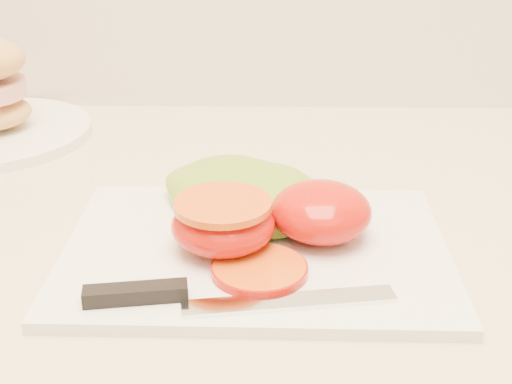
{
  "coord_description": "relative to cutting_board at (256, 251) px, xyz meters",
  "views": [
    {
      "loc": [
        -0.35,
        1.07,
        1.23
      ],
      "look_at": [
        -0.36,
        1.6,
        0.99
      ],
      "focal_mm": 50.0,
      "sensor_mm": 36.0,
      "label": 1
    }
  ],
  "objects": [
    {
      "name": "cutting_board",
      "position": [
        0.0,
        0.0,
        0.0
      ],
      "size": [
        0.32,
        0.23,
        0.01
      ],
      "primitive_type": "cube",
      "rotation": [
        0.0,
        0.0,
        -0.01
      ],
      "color": "white",
      "rests_on": "counter"
    },
    {
      "name": "lettuce_leaf_0",
      "position": [
        -0.01,
        0.07,
        0.02
      ],
      "size": [
        0.2,
        0.19,
        0.03
      ],
      "primitive_type": "ellipsoid",
      "rotation": [
        0.0,
        0.0,
        -0.59
      ],
      "color": "#8CB32F",
      "rests_on": "cutting_board"
    },
    {
      "name": "tomato_half_cut",
      "position": [
        -0.03,
        -0.0,
        0.03
      ],
      "size": [
        0.09,
        0.09,
        0.04
      ],
      "color": "#AF1F10",
      "rests_on": "cutting_board"
    },
    {
      "name": "knife",
      "position": [
        -0.04,
        -0.08,
        0.01
      ],
      "size": [
        0.23,
        0.04,
        0.01
      ],
      "rotation": [
        0.0,
        0.0,
        0.16
      ],
      "color": "silver",
      "rests_on": "cutting_board"
    },
    {
      "name": "tomato_slice_1",
      "position": [
        0.0,
        -0.04,
        0.01
      ],
      "size": [
        0.06,
        0.06,
        0.01
      ],
      "primitive_type": "cylinder",
      "color": "#D7580D",
      "rests_on": "cutting_board"
    },
    {
      "name": "tomato_slice_0",
      "position": [
        0.0,
        -0.04,
        0.01
      ],
      "size": [
        0.07,
        0.07,
        0.01
      ],
      "primitive_type": "cylinder",
      "color": "#D7580D",
      "rests_on": "cutting_board"
    },
    {
      "name": "tomato_half_dome",
      "position": [
        0.05,
        0.02,
        0.03
      ],
      "size": [
        0.09,
        0.09,
        0.05
      ],
      "primitive_type": "ellipsoid",
      "color": "#AF1F10",
      "rests_on": "cutting_board"
    }
  ]
}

